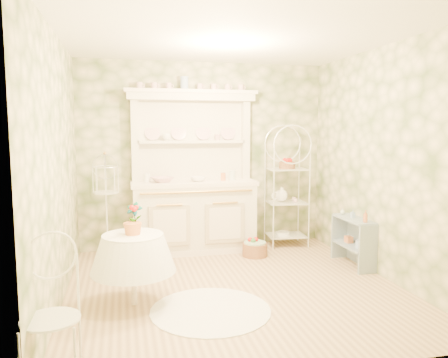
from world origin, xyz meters
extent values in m
plane|color=tan|center=(0.00, 0.00, 0.00)|extent=(3.60, 3.60, 0.00)
plane|color=white|center=(0.00, 0.00, 2.70)|extent=(3.60, 3.60, 0.00)
plane|color=beige|center=(-1.80, 0.00, 1.35)|extent=(3.60, 3.60, 0.00)
plane|color=beige|center=(1.80, 0.00, 1.35)|extent=(3.60, 3.60, 0.00)
plane|color=beige|center=(0.00, 1.80, 1.35)|extent=(3.60, 3.60, 0.00)
plane|color=beige|center=(0.00, -1.80, 1.35)|extent=(3.60, 3.60, 0.00)
cube|color=white|center=(-0.20, 1.52, 1.15)|extent=(1.87, 0.61, 2.29)
cube|color=white|center=(1.20, 1.52, 0.91)|extent=(0.60, 0.46, 1.83)
cube|color=#899DAC|center=(1.68, 0.41, 0.30)|extent=(0.29, 0.71, 0.60)
cylinder|color=white|center=(-1.09, -0.24, 0.34)|extent=(0.72, 0.72, 0.67)
cube|color=white|center=(-1.68, -1.48, 0.47)|extent=(0.55, 0.55, 0.94)
cube|color=white|center=(-1.40, 1.37, 0.75)|extent=(0.36, 0.36, 1.50)
cylinder|color=#92603E|center=(0.57, 1.08, 0.12)|extent=(0.44, 0.44, 0.24)
cylinder|color=white|center=(-0.38, -0.57, 0.00)|extent=(1.41, 1.41, 0.01)
imported|color=white|center=(-0.65, 1.50, 1.02)|extent=(0.38, 0.38, 0.07)
imported|color=white|center=(-0.14, 1.48, 1.02)|extent=(0.22, 0.22, 0.07)
imported|color=white|center=(-0.56, 1.66, 1.61)|extent=(0.13, 0.13, 0.10)
imported|color=white|center=(0.18, 1.68, 1.61)|extent=(0.10, 0.10, 0.09)
imported|color=#3F7238|center=(-1.07, -0.20, 0.85)|extent=(0.19, 0.17, 0.31)
imported|color=#CA713E|center=(1.68, 0.15, 0.68)|extent=(0.07, 0.07, 0.15)
imported|color=#99B4DF|center=(1.67, 0.43, 0.65)|extent=(0.05, 0.05, 0.11)
imported|color=silver|center=(1.66, 0.67, 0.65)|extent=(0.07, 0.07, 0.08)
camera|label=1|loc=(-1.17, -4.53, 1.75)|focal=35.00mm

